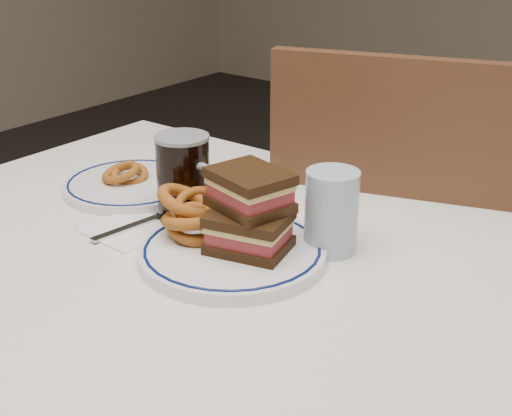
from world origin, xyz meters
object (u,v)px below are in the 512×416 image
Objects in this scene: chair_far at (396,263)px; reuben_sandwich at (249,211)px; beer_mug at (185,178)px; far_plate at (132,185)px; main_plate at (232,252)px.

reuben_sandwich is at bearing -91.33° from chair_far.
reuben_sandwich is 0.17m from beer_mug.
chair_far is 4.05× the size of far_plate.
chair_far is at bearing 48.56° from far_plate.
main_plate is at bearing -21.95° from beer_mug.
main_plate is (-0.03, -0.50, 0.22)m from chair_far.
chair_far is 0.57m from far_plate.
chair_far is 7.09× the size of reuben_sandwich.
far_plate is (-0.32, 0.10, -0.00)m from main_plate.
beer_mug is at bearing 165.57° from reuben_sandwich.
chair_far is at bearing 88.67° from reuben_sandwich.
main_plate reaches higher than far_plate.
reuben_sandwich is at bearing -13.80° from far_plate.
far_plate is at bearing 162.67° from main_plate.
far_plate is at bearing 166.20° from reuben_sandwich.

